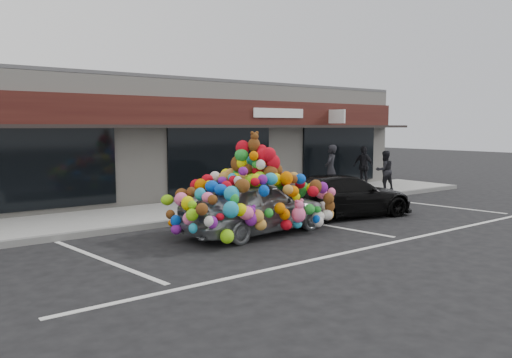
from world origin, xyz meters
TOP-DOWN VIEW (x-y plane):
  - ground at (0.00, 0.00)m, footprint 90.00×90.00m
  - shop_building at (0.00, 8.44)m, footprint 24.00×7.20m
  - sidewalk at (0.00, 4.00)m, footprint 26.00×3.00m
  - kerb at (0.00, 2.50)m, footprint 26.00×0.18m
  - parking_stripe_left at (-3.20, 0.20)m, footprint 0.73×4.37m
  - parking_stripe_mid at (2.80, 0.20)m, footprint 0.73×4.37m
  - parking_stripe_right at (8.20, 0.20)m, footprint 0.73×4.37m
  - lane_line at (2.00, -2.30)m, footprint 14.00×0.12m
  - toy_car at (0.70, 0.39)m, footprint 2.86×4.34m
  - black_sedan at (4.20, 0.69)m, footprint 2.54×4.54m
  - pedestrian_a at (6.90, 3.92)m, footprint 0.79×0.69m
  - pedestrian_b at (9.19, 3.23)m, footprint 0.90×0.79m
  - pedestrian_c at (9.54, 4.63)m, footprint 1.01×0.47m

SIDE VIEW (x-z plane):
  - ground at x=0.00m, z-range 0.00..0.00m
  - parking_stripe_left at x=-3.20m, z-range 0.00..0.01m
  - parking_stripe_mid at x=2.80m, z-range 0.00..0.01m
  - parking_stripe_right at x=8.20m, z-range 0.00..0.01m
  - lane_line at x=2.00m, z-range 0.00..0.01m
  - sidewalk at x=0.00m, z-range 0.00..0.15m
  - kerb at x=0.00m, z-range -0.01..0.15m
  - black_sedan at x=4.20m, z-range 0.00..1.24m
  - toy_car at x=0.70m, z-range -0.39..2.05m
  - pedestrian_b at x=9.19m, z-range 0.15..1.70m
  - pedestrian_c at x=9.54m, z-range 0.15..1.82m
  - pedestrian_a at x=6.90m, z-range 0.15..1.96m
  - shop_building at x=0.00m, z-range 0.01..4.32m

